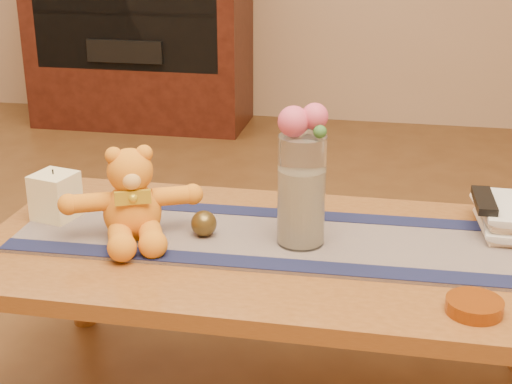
% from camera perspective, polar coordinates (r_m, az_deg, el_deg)
% --- Properties ---
extents(coffee_table_top, '(1.40, 0.70, 0.04)m').
position_cam_1_polar(coffee_table_top, '(1.78, 1.58, -4.62)').
color(coffee_table_top, brown).
rests_on(coffee_table_top, floor).
extents(table_leg_bl, '(0.07, 0.07, 0.41)m').
position_cam_1_polar(table_leg_bl, '(2.30, -13.18, -5.16)').
color(table_leg_bl, brown).
rests_on(table_leg_bl, floor).
extents(persian_runner, '(1.21, 0.38, 0.01)m').
position_cam_1_polar(persian_runner, '(1.80, 0.87, -3.50)').
color(persian_runner, '#171A41').
rests_on(persian_runner, coffee_table_top).
extents(runner_border_near, '(1.20, 0.09, 0.00)m').
position_cam_1_polar(runner_border_near, '(1.67, 0.11, -5.38)').
color(runner_border_near, '#13183B').
rests_on(runner_border_near, persian_runner).
extents(runner_border_far, '(1.20, 0.09, 0.00)m').
position_cam_1_polar(runner_border_far, '(1.93, 1.54, -1.60)').
color(runner_border_far, '#13183B').
rests_on(runner_border_far, persian_runner).
extents(teddy_bear, '(0.39, 0.36, 0.21)m').
position_cam_1_polar(teddy_bear, '(1.79, -9.43, -0.17)').
color(teddy_bear, orange).
rests_on(teddy_bear, persian_runner).
extents(pillar_candle, '(0.12, 0.12, 0.12)m').
position_cam_1_polar(pillar_candle, '(1.95, -14.97, -0.27)').
color(pillar_candle, '#FFF2BB').
rests_on(pillar_candle, persian_runner).
extents(candle_wick, '(0.00, 0.00, 0.01)m').
position_cam_1_polar(candle_wick, '(1.93, -15.15, 1.50)').
color(candle_wick, black).
rests_on(candle_wick, pillar_candle).
extents(glass_vase, '(0.11, 0.11, 0.26)m').
position_cam_1_polar(glass_vase, '(1.72, 3.47, 0.11)').
color(glass_vase, silver).
rests_on(glass_vase, persian_runner).
extents(potpourri_fill, '(0.09, 0.09, 0.18)m').
position_cam_1_polar(potpourri_fill, '(1.73, 3.44, -1.10)').
color(potpourri_fill, beige).
rests_on(potpourri_fill, glass_vase).
extents(rose_left, '(0.07, 0.07, 0.07)m').
position_cam_1_polar(rose_left, '(1.66, 2.86, 5.36)').
color(rose_left, '#CA4767').
rests_on(rose_left, glass_vase).
extents(rose_right, '(0.06, 0.06, 0.06)m').
position_cam_1_polar(rose_right, '(1.67, 4.48, 5.74)').
color(rose_right, '#CA4767').
rests_on(rose_right, glass_vase).
extents(blue_flower_back, '(0.04, 0.04, 0.04)m').
position_cam_1_polar(blue_flower_back, '(1.70, 4.08, 5.48)').
color(blue_flower_back, '#505AAD').
rests_on(blue_flower_back, glass_vase).
extents(blue_flower_side, '(0.04, 0.04, 0.04)m').
position_cam_1_polar(blue_flower_side, '(1.69, 2.66, 5.16)').
color(blue_flower_side, '#505AAD').
rests_on(blue_flower_side, glass_vase).
extents(leaf_sprig, '(0.03, 0.03, 0.03)m').
position_cam_1_polar(leaf_sprig, '(1.65, 4.87, 4.58)').
color(leaf_sprig, '#33662D').
rests_on(leaf_sprig, glass_vase).
extents(bronze_ball, '(0.08, 0.08, 0.06)m').
position_cam_1_polar(bronze_ball, '(1.79, -3.98, -2.39)').
color(bronze_ball, '#513F1B').
rests_on(bronze_ball, persian_runner).
extents(book_bottom, '(0.19, 0.24, 0.02)m').
position_cam_1_polar(book_bottom, '(1.92, 16.64, -2.58)').
color(book_bottom, '#FAE1C1').
rests_on(book_bottom, coffee_table_top).
extents(book_lower, '(0.17, 0.23, 0.02)m').
position_cam_1_polar(book_lower, '(1.91, 16.87, -2.11)').
color(book_lower, '#FAE1C1').
rests_on(book_lower, book_bottom).
extents(book_upper, '(0.20, 0.24, 0.02)m').
position_cam_1_polar(book_upper, '(1.91, 16.57, -1.49)').
color(book_upper, '#FAE1C1').
rests_on(book_upper, book_lower).
extents(book_top, '(0.17, 0.23, 0.02)m').
position_cam_1_polar(book_top, '(1.90, 16.95, -1.03)').
color(book_top, '#FAE1C1').
rests_on(book_top, book_upper).
extents(tv_remote, '(0.05, 0.16, 0.02)m').
position_cam_1_polar(tv_remote, '(1.88, 16.91, -0.62)').
color(tv_remote, black).
rests_on(tv_remote, book_top).
extents(amber_dish, '(0.13, 0.13, 0.03)m').
position_cam_1_polar(amber_dish, '(1.55, 16.22, -8.31)').
color(amber_dish, '#BF5914').
rests_on(amber_dish, coffee_table_top).
extents(media_cabinet, '(1.20, 0.50, 1.10)m').
position_cam_1_polar(media_cabinet, '(4.37, -8.81, 12.22)').
color(media_cabinet, black).
rests_on(media_cabinet, floor).
extents(cabinet_cavity, '(1.02, 0.03, 0.61)m').
position_cam_1_polar(cabinet_cavity, '(4.13, -10.00, 13.21)').
color(cabinet_cavity, black).
rests_on(cabinet_cavity, media_cabinet).
extents(cabinet_shelf, '(1.02, 0.20, 0.02)m').
position_cam_1_polar(cabinet_shelf, '(4.21, -9.59, 13.37)').
color(cabinet_shelf, black).
rests_on(cabinet_shelf, media_cabinet).
extents(stereo_lower, '(0.42, 0.28, 0.12)m').
position_cam_1_polar(stereo_lower, '(4.26, -9.33, 10.77)').
color(stereo_lower, black).
rests_on(stereo_lower, media_cabinet).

